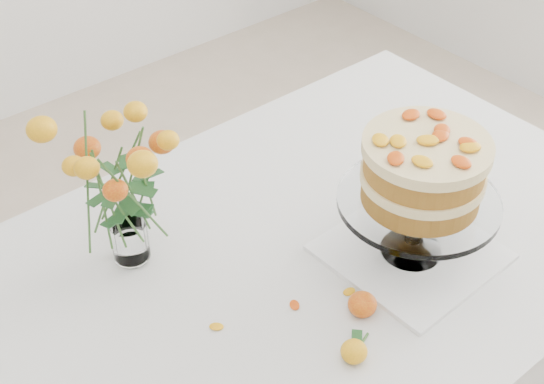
{
  "coord_description": "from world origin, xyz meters",
  "views": [
    {
      "loc": [
        -0.75,
        -0.79,
        1.79
      ],
      "look_at": [
        -0.07,
        0.03,
        0.92
      ],
      "focal_mm": 50.0,
      "sensor_mm": 36.0,
      "label": 1
    }
  ],
  "objects": [
    {
      "name": "rose_vase",
      "position": [
        -0.28,
        0.2,
        0.96
      ],
      "size": [
        0.23,
        0.23,
        0.36
      ],
      "rotation": [
        0.0,
        0.0,
        0.0
      ],
      "color": "white",
      "rests_on": "table"
    },
    {
      "name": "loose_rose_far",
      "position": [
        -0.04,
        -0.19,
        0.78
      ],
      "size": [
        0.09,
        0.05,
        0.04
      ],
      "rotation": [
        0.0,
        0.0,
        0.27
      ],
      "color": "red",
      "rests_on": "table"
    },
    {
      "name": "stray_petal_d",
      "position": [
        -0.26,
        -0.05,
        0.76
      ],
      "size": [
        0.03,
        0.02,
        0.0
      ],
      "primitive_type": "ellipsoid",
      "color": "#FCA90F",
      "rests_on": "table"
    },
    {
      "name": "stray_petal_c",
      "position": [
        0.02,
        -0.18,
        0.76
      ],
      "size": [
        0.03,
        0.02,
        0.0
      ],
      "primitive_type": "ellipsoid",
      "color": "#FCA90F",
      "rests_on": "table"
    },
    {
      "name": "loose_rose_near",
      "position": [
        -0.12,
        -0.25,
        0.78
      ],
      "size": [
        0.08,
        0.05,
        0.04
      ],
      "rotation": [
        0.0,
        0.0,
        0.36
      ],
      "color": "#FFA716",
      "rests_on": "table"
    },
    {
      "name": "stray_petal_b",
      "position": [
        -0.02,
        -0.14,
        0.76
      ],
      "size": [
        0.03,
        0.02,
        0.0
      ],
      "primitive_type": "ellipsoid",
      "color": "#FCA90F",
      "rests_on": "table"
    },
    {
      "name": "cake_stand",
      "position": [
        0.14,
        -0.14,
        0.95
      ],
      "size": [
        0.3,
        0.3,
        0.27
      ],
      "rotation": [
        0.0,
        0.0,
        -0.03
      ],
      "color": "white",
      "rests_on": "napkin"
    },
    {
      "name": "table",
      "position": [
        0.0,
        0.0,
        0.67
      ],
      "size": [
        1.43,
        0.93,
        0.76
      ],
      "color": "tan",
      "rests_on": "ground"
    },
    {
      "name": "napkin",
      "position": [
        0.14,
        -0.14,
        0.76
      ],
      "size": [
        0.31,
        0.31,
        0.01
      ],
      "primitive_type": "cube",
      "rotation": [
        0.0,
        0.0,
        0.03
      ],
      "color": "white",
      "rests_on": "table"
    },
    {
      "name": "stray_petal_a",
      "position": [
        -0.12,
        -0.1,
        0.76
      ],
      "size": [
        0.03,
        0.02,
        0.0
      ],
      "primitive_type": "ellipsoid",
      "color": "#FCA90F",
      "rests_on": "table"
    }
  ]
}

